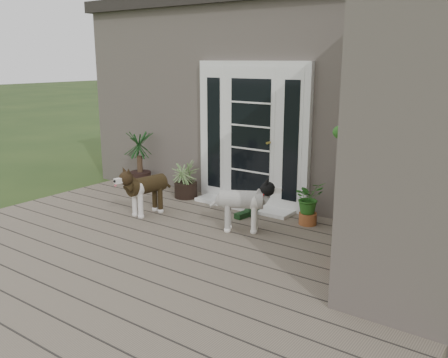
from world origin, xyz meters
The scene contains 15 objects.
deck centered at (0.00, 0.40, 0.06)m, with size 6.20×4.60×0.12m, color #6B5B4C.
house_main centered at (0.00, 4.65, 1.55)m, with size 7.40×4.00×3.10m, color #665E54.
roof_main centered at (0.00, 4.65, 3.20)m, with size 7.60×4.20×0.20m, color #2D2826.
door_unit centered at (-0.20, 2.60, 1.19)m, with size 1.90×0.14×2.15m, color white.
door_step centered at (-0.20, 2.40, 0.14)m, with size 1.60×0.40×0.05m, color white.
brindle_dog centered at (-1.12, 1.28, 0.44)m, with size 0.33×0.77×0.64m, color #362813, non-canonical shape.
white_dog centered at (0.36, 1.50, 0.43)m, with size 0.32×0.75×0.62m, color silver, non-canonical shape.
spider_plant centered at (-1.25, 2.29, 0.45)m, with size 0.61×0.61×0.65m, color #8EAA68, non-canonical shape.
yucca centered at (-2.35, 2.35, 0.63)m, with size 0.71×0.71×1.02m, color black, non-canonical shape.
herb_a centered at (0.94, 2.25, 0.37)m, with size 0.40×0.40×0.51m, color #1B6020.
herb_b centered at (1.80, 2.03, 0.38)m, with size 0.35×0.35×0.52m, color #164D19.
herb_c centered at (2.17, 2.04, 0.41)m, with size 0.37×0.37×0.57m, color #27631C.
sapling centered at (1.93, 1.30, 1.02)m, with size 0.53×0.53×1.79m, color #2A5B1A, non-canonical shape.
clog_left centered at (0.12, 2.19, 0.16)m, with size 0.12×0.27×0.08m, color black, non-canonical shape.
clog_right centered at (0.07, 1.99, 0.17)m, with size 0.15×0.33×0.10m, color black, non-canonical shape.
Camera 1 is at (3.64, -3.42, 2.29)m, focal length 38.59 mm.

